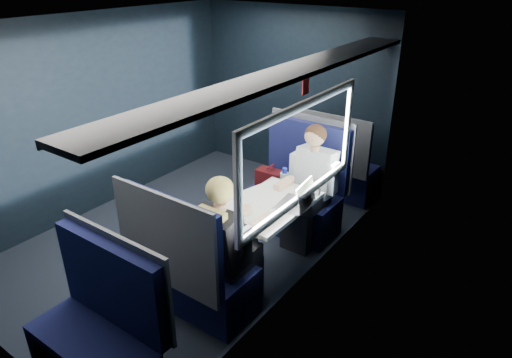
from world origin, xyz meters
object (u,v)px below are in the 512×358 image
Objects in this scene: table at (267,210)px; laptop at (299,200)px; seat_bay_far at (191,271)px; man at (310,180)px; seat_row_back at (101,337)px; bottle_small at (307,192)px; seat_row_front at (334,167)px; cup at (317,191)px; woman at (226,240)px; seat_bay_near at (296,193)px.

laptop is at bearing 20.50° from table.
laptop is at bearing 64.76° from seat_bay_far.
seat_bay_far is 0.95× the size of man.
seat_row_back is (-0.18, -1.80, -0.25)m from table.
seat_row_back is 2.12m from bottle_small.
man is at bearing -77.17° from seat_row_front.
seat_bay_far reaches higher than seat_row_front.
seat_bay_far is at bearing -101.78° from table.
seat_row_back is at bearing -95.72° from man.
seat_row_front is 1.51m from cup.
laptop is (0.21, 0.81, 0.08)m from woman.
laptop is 0.12m from bottle_small.
seat_row_front is 1.80m from laptop.
seat_bay_far is 2.67m from seat_row_front.
seat_bay_near reaches higher than seat_row_back.
bottle_small is (0.01, 0.12, 0.03)m from laptop.
bottle_small is at bearing 76.84° from seat_row_back.
seat_bay_far is at bearing -146.18° from woman.
table is at bearing 84.20° from seat_row_back.
man is 0.37m from cup.
seat_bay_far is at bearing -113.26° from bottle_small.
seat_row_back is at bearing -89.78° from seat_bay_near.
woman is (0.25, -2.50, 0.32)m from seat_row_front.
cup is at bearing 86.63° from laptop.
table is 1.82m from seat_row_front.
seat_bay_near is 0.95× the size of woman.
seat_bay_far is 3.33× the size of laptop.
man is at bearing 84.28° from seat_row_back.
seat_bay_near is at bearing 126.80° from bottle_small.
table is 0.70m from man.
seat_row_back is at bearing -90.00° from seat_bay_far.
table is 0.71m from woman.
man is 3.50× the size of laptop.
woman is at bearing -101.56° from cup.
seat_bay_near is 0.95× the size of man.
seat_row_front is 1.17m from man.
seat_row_front is at bearing 95.70° from woman.
seat_bay_near reaches higher than seat_row_front.
woman reaches higher than seat_row_back.
cup is at bearing -50.72° from man.
seat_bay_far is at bearing -115.24° from laptop.
cup is (0.48, -1.38, 0.37)m from seat_row_front.
seat_row_back reaches higher than bottle_small.
man is (0.25, -1.10, 0.31)m from seat_row_front.
man is (0.25, 2.50, 0.31)m from seat_row_back.
bottle_small is at bearing -64.91° from man.
bottle_small is (0.47, 1.10, 0.43)m from seat_bay_far.
table is 0.33m from laptop.
seat_row_back is (0.01, -2.67, -0.01)m from seat_bay_near.
table is 0.93m from seat_bay_far.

